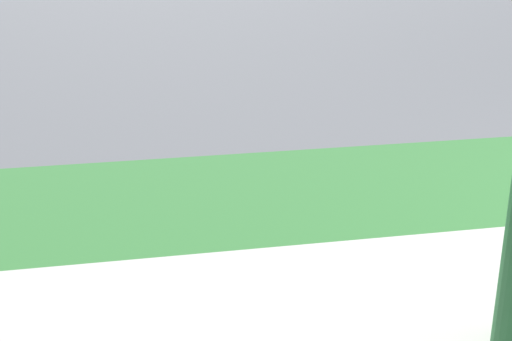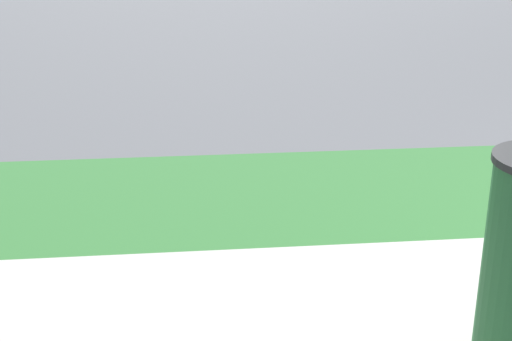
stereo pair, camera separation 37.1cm
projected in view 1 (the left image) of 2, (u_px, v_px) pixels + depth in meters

